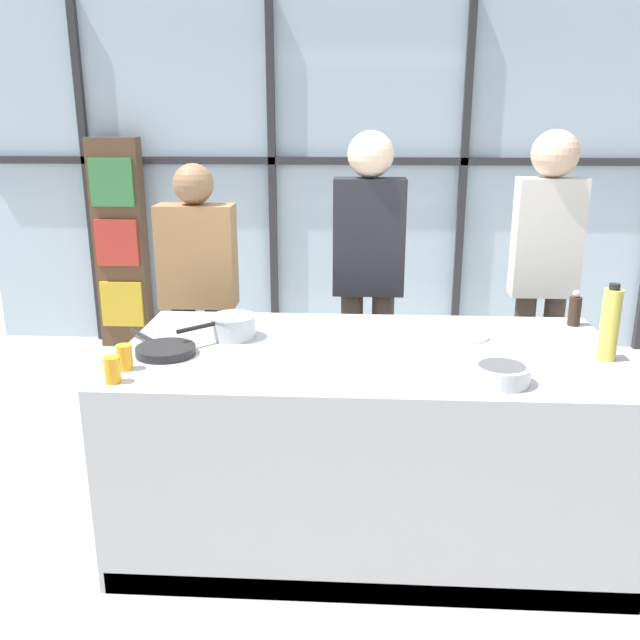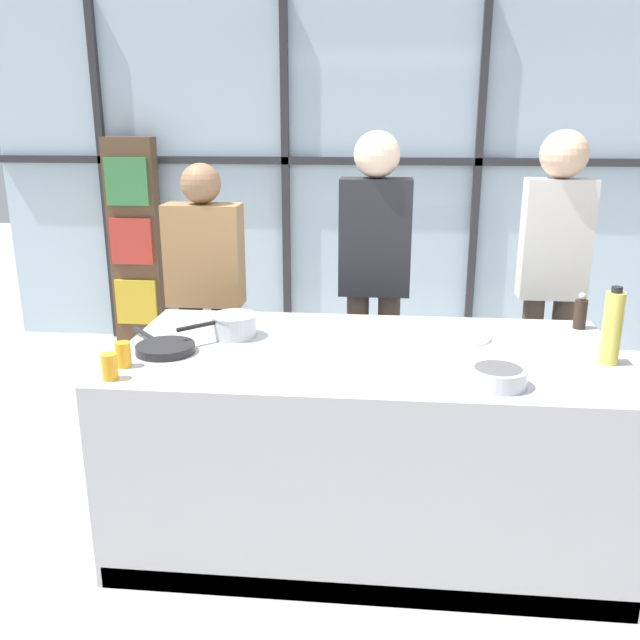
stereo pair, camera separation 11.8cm
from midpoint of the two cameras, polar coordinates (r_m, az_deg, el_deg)
ground_plane at (r=3.40m, az=2.84°, el=-16.89°), size 18.00×18.00×0.00m
back_window_wall at (r=5.63m, az=3.35°, el=11.87°), size 6.40×0.10×2.80m
bookshelf at (r=5.87m, az=-17.00°, el=6.08°), size 0.41×0.19×1.73m
demo_island at (r=3.17m, az=2.93°, el=-10.15°), size 2.19×1.10×0.90m
spectator_far_left at (r=4.02m, az=-11.01°, el=2.70°), size 0.44×0.23×1.63m
spectator_center_left at (r=3.87m, az=3.22°, el=4.52°), size 0.40×0.25×1.81m
spectator_center_right at (r=3.99m, az=17.57°, el=4.51°), size 0.36×0.25×1.82m
frying_pan at (r=3.01m, az=-14.04°, el=-2.45°), size 0.36×0.38×0.04m
saucepan at (r=3.16m, az=-8.43°, el=-0.50°), size 0.32×0.31×0.11m
white_plate at (r=3.21m, az=10.92°, el=-1.30°), size 0.24×0.24×0.01m
mixing_bowl at (r=2.68m, az=13.81°, el=-4.39°), size 0.22×0.22×0.07m
oil_bottle at (r=3.04m, az=22.21°, el=-0.32°), size 0.08×0.08×0.33m
pepper_grinder at (r=3.51m, az=19.77°, el=0.80°), size 0.06×0.06×0.18m
juice_glass_near at (r=2.74m, az=-18.28°, el=-4.00°), size 0.06×0.06×0.10m
juice_glass_far at (r=2.86m, az=-17.28°, el=-3.02°), size 0.06×0.06×0.10m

